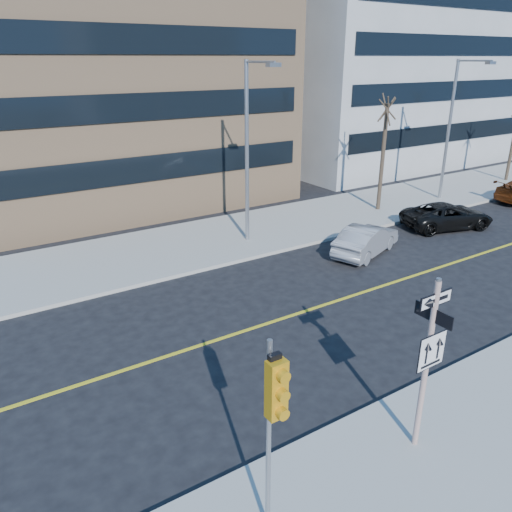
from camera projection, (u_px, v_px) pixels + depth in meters
ground at (339, 390)px, 13.22m from camera, size 120.00×120.00×0.00m
far_sidewalk at (426, 195)px, 31.64m from camera, size 66.00×6.00×0.15m
road_centerline at (481, 254)px, 22.40m from camera, size 40.00×0.14×0.01m
sign_pole at (428, 356)px, 10.36m from camera, size 0.92×0.92×4.06m
traffic_signal at (275, 405)px, 8.00m from camera, size 0.32×0.45×4.00m
parked_car_b at (366, 240)px, 22.18m from camera, size 2.71×4.29×1.34m
parked_car_c at (447, 216)px, 25.60m from camera, size 3.43×5.11×1.30m
streetlight_a at (250, 142)px, 21.86m from camera, size 0.55×2.25×8.00m
streetlight_b at (453, 121)px, 28.93m from camera, size 0.55×2.25×8.00m
street_tree_west at (387, 112)px, 26.55m from camera, size 1.80×1.80×6.35m
building_brick at (97, 44)px, 30.39m from camera, size 18.00×18.00×18.00m
building_grey_mid at (368, 67)px, 41.27m from camera, size 20.00×16.00×15.00m
building_grey_far at (489, 60)px, 54.02m from camera, size 18.00×18.00×16.00m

